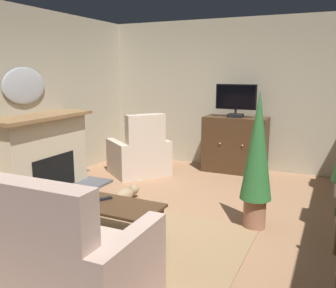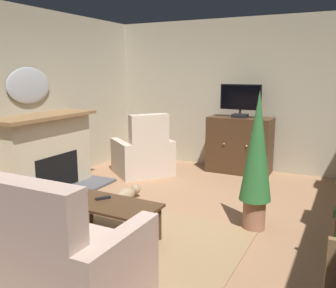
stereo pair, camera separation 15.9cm
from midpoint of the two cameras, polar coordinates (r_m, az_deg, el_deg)
ground_plane at (r=4.58m, az=1.70°, el=-12.23°), size 5.64×6.37×0.04m
wall_back at (r=6.99m, az=12.15°, el=7.44°), size 5.64×0.10×2.74m
wall_left at (r=5.79m, az=-22.02°, el=6.13°), size 0.10×6.37×2.74m
rug_central at (r=4.17m, az=-3.31°, el=-14.33°), size 2.25×1.63×0.01m
fireplace at (r=5.83m, az=-17.62°, el=-1.59°), size 0.97×1.74×1.17m
wall_mirror_oval at (r=5.88m, az=-19.97°, el=8.49°), size 0.06×0.81×0.54m
tv_cabinet at (r=6.75m, az=11.67°, el=-0.32°), size 1.11×0.57×1.00m
television at (r=6.58m, az=11.83°, el=6.69°), size 0.72×0.20×0.58m
coffee_table at (r=4.05m, az=-7.65°, el=-9.70°), size 1.06×0.57×0.41m
tv_remote at (r=4.18m, az=-8.94°, el=-8.25°), size 0.13×0.17×0.02m
sofa_floral at (r=3.40m, az=-21.39°, el=-14.79°), size 2.18×0.88×1.08m
armchair_beside_cabinet at (r=6.50m, az=-3.07°, el=-1.77°), size 1.22×1.24×1.11m
potted_plant_on_hearth_side at (r=4.27m, az=14.61°, el=-1.67°), size 0.36×0.36×1.60m
cat at (r=5.26m, az=-5.46°, el=-7.70°), size 0.24×0.67×0.21m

